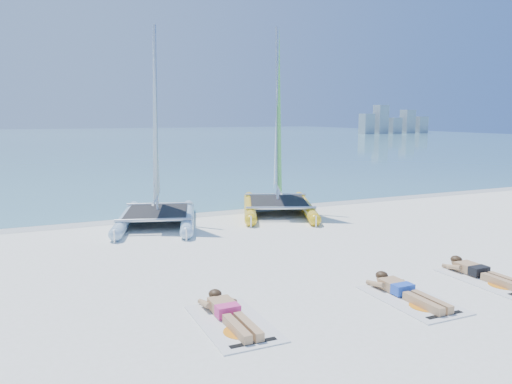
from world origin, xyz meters
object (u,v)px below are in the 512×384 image
Objects in this scene: catamaran_blue at (156,162)px; sunbather_b at (404,290)px; sunbather_c at (481,272)px; sunbather_a at (229,312)px; towel_b at (412,300)px; catamaran_yellow at (277,151)px; towel_a at (233,323)px; towel_c at (488,280)px.

sunbather_b is at bearing -54.42° from catamaran_blue.
catamaran_blue is at bearing 121.41° from sunbather_c.
sunbather_c is (5.20, -0.14, 0.00)m from sunbather_a.
towel_b is 1.07× the size of sunbather_c.
catamaran_blue is 4.18m from catamaran_yellow.
towel_a and towel_b have the same top height.
towel_a is (-0.61, -7.57, -1.79)m from catamaran_blue.
sunbather_b is (3.14, -0.15, 0.11)m from towel_a.
catamaran_yellow reaches higher than towel_a.
catamaran_blue is 3.49× the size of sunbather_c.
catamaran_yellow is at bearing 93.09° from towel_c.
catamaran_yellow is 3.39× the size of towel_a.
catamaran_blue is 3.26× the size of towel_c.
towel_b and towel_c have the same top height.
catamaran_blue reaches higher than sunbather_c.
catamaran_blue is 9.15m from towel_c.
towel_c is at bearing -64.22° from catamaran_yellow.
towel_c is 0.22m from sunbather_c.
catamaran_yellow is at bearing 59.29° from towel_a.
sunbather_b is at bearing -6.29° from sunbather_a.
sunbather_c is at bearing -41.18° from catamaran_blue.
sunbather_a is at bearing 173.71° from sunbather_b.
sunbather_a reaches higher than towel_c.
towel_a is at bearing -98.02° from catamaran_yellow.
catamaran_blue is at bearing 107.75° from towel_b.
sunbather_c is at bearing 10.93° from towel_b.
towel_b is 0.22m from sunbather_b.
towel_c is (2.06, 0.01, -0.11)m from sunbather_b.
catamaran_blue is at bearing 85.26° from sunbather_a.
catamaran_blue is 7.80m from towel_a.
sunbather_a is (-4.76, -7.82, -1.85)m from catamaran_yellow.
sunbather_a is 1.00× the size of sunbather_b.
catamaran_yellow is 3.39× the size of towel_c.
catamaran_yellow is 3.63× the size of sunbather_c.
catamaran_yellow is 3.39× the size of towel_b.
towel_c is at bearing -41.82° from catamaran_blue.
towel_a and towel_c have the same top height.
sunbather_b and sunbather_c have the same top height.
towel_a is 5.20m from towel_c.
sunbather_a is 1.00× the size of sunbather_c.
catamaran_yellow reaches higher than sunbather_a.
towel_b is at bearing -9.72° from sunbather_a.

